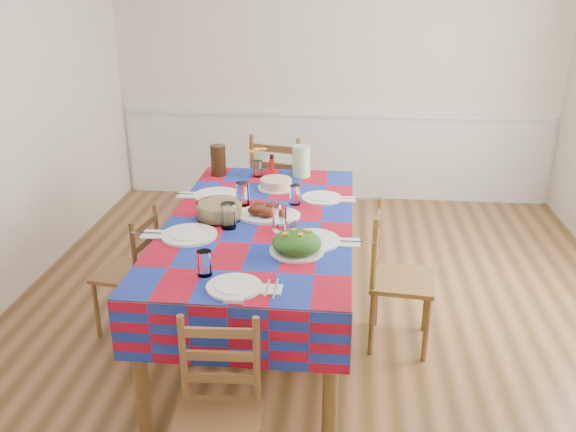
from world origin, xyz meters
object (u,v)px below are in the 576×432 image
object	(u,v)px
meat_platter	(267,212)
chair_near	(218,418)
chair_far	(282,194)
green_pitcher	(301,161)
chair_right	(395,279)
dining_table	(260,233)
tea_pitcher	(218,160)
chair_left	(132,273)

from	to	relation	value
meat_platter	chair_near	xyz separation A→B (m)	(-0.04, -1.40, -0.43)
chair_far	green_pitcher	bearing A→B (deg)	128.84
meat_platter	chair_right	xyz separation A→B (m)	(0.81, -0.05, -0.40)
dining_table	meat_platter	xyz separation A→B (m)	(0.04, 0.06, 0.13)
tea_pitcher	chair_near	bearing A→B (deg)	-78.79
chair_near	chair_right	distance (m)	1.60
green_pitcher	chair_near	size ratio (longest dim) A/B	0.27
dining_table	meat_platter	world-z (taller)	meat_platter
dining_table	chair_far	bearing A→B (deg)	90.53
chair_left	meat_platter	bearing A→B (deg)	102.39
chair_near	chair_right	size ratio (longest dim) A/B	0.94
chair_near	chair_left	xyz separation A→B (m)	(-0.85, 1.34, -0.01)
chair_left	chair_right	xyz separation A→B (m)	(1.71, 0.01, 0.04)
chair_far	chair_left	xyz separation A→B (m)	(-0.84, -1.34, -0.10)
tea_pitcher	chair_left	bearing A→B (deg)	-115.47
dining_table	green_pitcher	size ratio (longest dim) A/B	9.19
dining_table	green_pitcher	xyz separation A→B (m)	(0.18, 0.90, 0.21)
chair_left	chair_right	world-z (taller)	chair_right
chair_right	chair_far	bearing A→B (deg)	39.03
dining_table	chair_far	size ratio (longest dim) A/B	2.02
tea_pitcher	chair_far	distance (m)	0.76
tea_pitcher	chair_right	world-z (taller)	tea_pitcher
dining_table	green_pitcher	bearing A→B (deg)	78.57
meat_platter	chair_far	size ratio (longest dim) A/B	0.39
tea_pitcher	chair_right	bearing A→B (deg)	-33.69
dining_table	meat_platter	bearing A→B (deg)	58.00
tea_pitcher	chair_right	size ratio (longest dim) A/B	0.25
chair_far	chair_near	bearing A→B (deg)	104.89
meat_platter	chair_near	size ratio (longest dim) A/B	0.48
dining_table	chair_near	world-z (taller)	chair_near
dining_table	tea_pitcher	distance (m)	0.99
tea_pitcher	chair_left	world-z (taller)	tea_pitcher
dining_table	chair_near	distance (m)	1.38
chair_left	chair_far	bearing A→B (deg)	156.18
meat_platter	green_pitcher	xyz separation A→B (m)	(0.15, 0.84, 0.08)
chair_right	green_pitcher	bearing A→B (deg)	42.75
tea_pitcher	chair_left	size ratio (longest dim) A/B	0.27
chair_right	meat_platter	bearing A→B (deg)	92.30
tea_pitcher	dining_table	bearing A→B (deg)	-63.05
dining_table	chair_right	world-z (taller)	chair_right
tea_pitcher	chair_far	bearing A→B (deg)	47.81
green_pitcher	chair_left	world-z (taller)	green_pitcher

